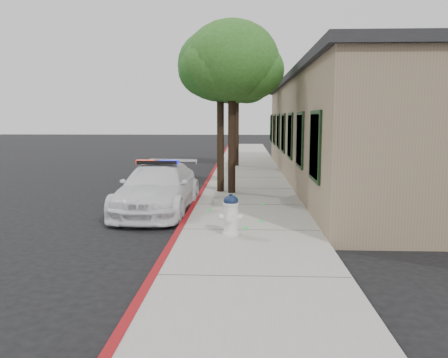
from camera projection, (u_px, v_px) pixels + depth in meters
ground at (177, 235)px, 10.28m from camera, size 120.00×120.00×0.00m
sidewalk at (248, 207)px, 13.17m from camera, size 3.20×60.00×0.15m
red_curb at (194, 206)px, 13.24m from camera, size 0.14×60.00×0.16m
clapboard_building at (373, 130)px, 18.61m from camera, size 7.30×20.89×4.24m
police_car at (158, 188)px, 12.77m from camera, size 2.04×4.67×1.46m
fire_hydrant at (231, 215)px, 9.69m from camera, size 0.50×0.43×0.88m
street_tree_near at (232, 64)px, 14.67m from camera, size 3.33×3.04×5.57m
street_tree_mid at (220, 69)px, 15.00m from camera, size 2.81×2.93×5.36m
street_tree_far at (237, 80)px, 23.16m from camera, size 3.28×3.04×5.76m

